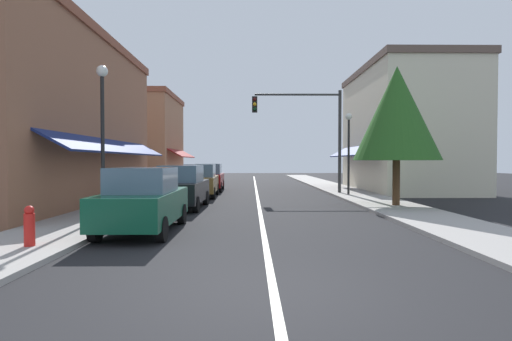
% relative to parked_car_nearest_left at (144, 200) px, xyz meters
% --- Properties ---
extents(ground_plane, '(80.00, 80.00, 0.00)m').
position_rel_parked_car_nearest_left_xyz_m(ground_plane, '(3.27, 12.75, -0.88)').
color(ground_plane, black).
extents(sidewalk_left, '(2.60, 56.00, 0.12)m').
position_rel_parked_car_nearest_left_xyz_m(sidewalk_left, '(-2.23, 12.75, -0.82)').
color(sidewalk_left, '#A39E99').
rests_on(sidewalk_left, ground).
extents(sidewalk_right, '(2.60, 56.00, 0.12)m').
position_rel_parked_car_nearest_left_xyz_m(sidewalk_right, '(8.77, 12.75, -0.82)').
color(sidewalk_right, '#A39E99').
rests_on(sidewalk_right, ground).
extents(lane_center_stripe, '(0.14, 52.00, 0.01)m').
position_rel_parked_car_nearest_left_xyz_m(lane_center_stripe, '(3.27, 12.75, -0.88)').
color(lane_center_stripe, silver).
rests_on(lane_center_stripe, ground).
extents(storefront_left_block, '(5.92, 14.20, 7.65)m').
position_rel_parked_car_nearest_left_xyz_m(storefront_left_block, '(-5.83, 6.75, 2.95)').
color(storefront_left_block, '#8E5B42').
rests_on(storefront_left_block, ground).
extents(storefront_right_block, '(7.07, 10.20, 7.98)m').
position_rel_parked_car_nearest_left_xyz_m(storefront_right_block, '(12.95, 14.75, 3.11)').
color(storefront_right_block, beige).
rests_on(storefront_right_block, ground).
extents(storefront_far_left, '(6.60, 8.20, 7.54)m').
position_rel_parked_car_nearest_left_xyz_m(storefront_far_left, '(-6.17, 22.75, 2.89)').
color(storefront_far_left, '#9E6B4C').
rests_on(storefront_far_left, ground).
extents(parked_car_nearest_left, '(1.79, 4.10, 1.77)m').
position_rel_parked_car_nearest_left_xyz_m(parked_car_nearest_left, '(0.00, 0.00, 0.00)').
color(parked_car_nearest_left, '#0F4C33').
rests_on(parked_car_nearest_left, ground).
extents(parked_car_second_left, '(1.84, 4.13, 1.77)m').
position_rel_parked_car_nearest_left_xyz_m(parked_car_second_left, '(0.09, 5.37, 0.00)').
color(parked_car_second_left, black).
rests_on(parked_car_second_left, ground).
extents(parked_car_third_left, '(1.85, 4.13, 1.77)m').
position_rel_parked_car_nearest_left_xyz_m(parked_car_third_left, '(0.18, 10.48, 0.00)').
color(parked_car_third_left, brown).
rests_on(parked_car_third_left, ground).
extents(parked_car_far_left, '(1.84, 4.13, 1.77)m').
position_rel_parked_car_nearest_left_xyz_m(parked_car_far_left, '(0.19, 14.84, 0.00)').
color(parked_car_far_left, maroon).
rests_on(parked_car_far_left, ground).
extents(traffic_signal_mast_arm, '(5.18, 0.50, 6.03)m').
position_rel_parked_car_nearest_left_xyz_m(traffic_signal_mast_arm, '(6.34, 11.94, 3.23)').
color(traffic_signal_mast_arm, '#333333').
rests_on(traffic_signal_mast_arm, ground).
extents(street_lamp_left_near, '(0.36, 0.36, 5.01)m').
position_rel_parked_car_nearest_left_xyz_m(street_lamp_left_near, '(-1.86, 2.00, 2.48)').
color(street_lamp_left_near, black).
rests_on(street_lamp_left_near, ground).
extents(street_lamp_right_mid, '(0.36, 0.36, 4.55)m').
position_rel_parked_car_nearest_left_xyz_m(street_lamp_right_mid, '(8.25, 10.65, 2.21)').
color(street_lamp_right_mid, black).
rests_on(street_lamp_right_mid, ground).
extents(tree_right_near, '(3.53, 3.53, 5.86)m').
position_rel_parked_car_nearest_left_xyz_m(tree_right_near, '(8.94, 5.45, 3.03)').
color(tree_right_near, '#4C331E').
rests_on(tree_right_near, ground).
extents(fire_hydrant, '(0.22, 0.22, 0.87)m').
position_rel_parked_car_nearest_left_xyz_m(fire_hydrant, '(-1.83, -2.27, -0.33)').
color(fire_hydrant, red).
rests_on(fire_hydrant, ground).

